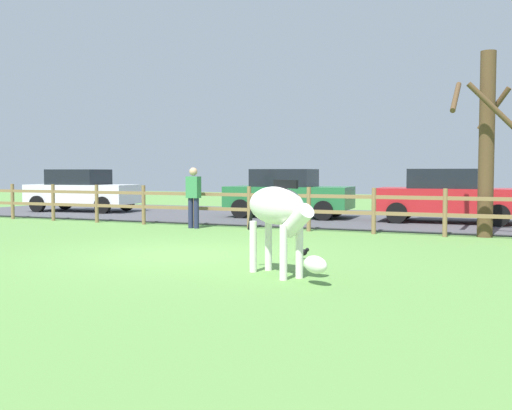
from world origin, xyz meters
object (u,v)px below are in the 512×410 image
crow_on_grass (303,252)px  zebra (279,213)px  parked_car_red (447,195)px  visitor_near_fence (193,195)px  bare_tree (486,140)px  parked_car_green (288,193)px  parked_car_white (82,190)px

crow_on_grass → zebra: bearing=-83.0°
parked_car_red → visitor_near_fence: bearing=-146.7°
bare_tree → parked_car_red: 3.72m
parked_car_red → visitor_near_fence: 7.36m
zebra → parked_car_red: 10.07m
crow_on_grass → visitor_near_fence: (-4.55, 4.23, 0.78)m
parked_car_green → parked_car_white: bearing=-177.8°
bare_tree → zebra: bearing=-110.7°
bare_tree → visitor_near_fence: bare_tree is taller
zebra → bare_tree: bearing=69.3°
parked_car_red → parked_car_green: (-4.93, -0.00, 0.00)m
parked_car_green → bare_tree: bearing=-28.1°
crow_on_grass → bare_tree: bearing=61.3°
parked_car_green → visitor_near_fence: visitor_near_fence is taller
zebra → crow_on_grass: 1.90m
bare_tree → zebra: 7.31m
crow_on_grass → parked_car_green: bearing=112.0°
zebra → visitor_near_fence: bearing=128.7°
zebra → visitor_near_fence: visitor_near_fence is taller
crow_on_grass → parked_car_green: size_ratio=0.05×
parked_car_white → visitor_near_fence: visitor_near_fence is taller
parked_car_red → parked_car_green: bearing=-180.0°
bare_tree → parked_car_red: size_ratio=1.06×
zebra → crow_on_grass: size_ratio=7.76×
parked_car_green → crow_on_grass: bearing=-68.0°
bare_tree → visitor_near_fence: (-7.30, -0.79, -1.35)m
zebra → parked_car_white: parked_car_white is taller
parked_car_green → parked_car_white: size_ratio=0.98×
bare_tree → parked_car_green: size_ratio=1.05×
parked_car_green → parked_car_white: same height
bare_tree → zebra: (-2.54, -6.73, -1.33)m
bare_tree → parked_car_white: bearing=168.3°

